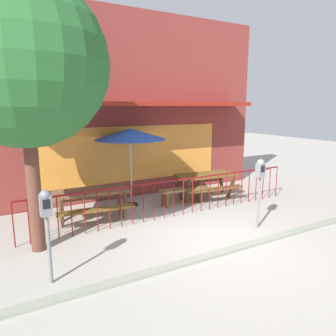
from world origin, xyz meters
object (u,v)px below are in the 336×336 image
patio_bench (183,193)px  patio_umbrella (130,134)px  parking_meter_far (260,175)px  picnic_table_left (92,197)px  parking_meter_near (46,212)px  picnic_table_right (205,179)px  street_tree (23,63)px

patio_bench → patio_umbrella: bearing=153.6°
patio_umbrella → parking_meter_far: (1.87, -3.05, -0.77)m
picnic_table_left → parking_meter_near: size_ratio=1.25×
picnic_table_right → patio_umbrella: patio_umbrella is taller
picnic_table_left → patio_umbrella: size_ratio=0.88×
patio_umbrella → parking_meter_near: size_ratio=1.41×
parking_meter_near → patio_umbrella: bearing=48.8°
patio_bench → street_tree: size_ratio=0.28×
patio_bench → street_tree: street_tree is taller
patio_umbrella → patio_bench: 2.23m
patio_bench → street_tree: bearing=-164.9°
patio_umbrella → street_tree: street_tree is taller
picnic_table_right → street_tree: (-4.98, -1.25, 2.94)m
patio_umbrella → street_tree: 3.59m
street_tree → parking_meter_far: bearing=-15.7°
patio_bench → parking_meter_far: bearing=-76.9°
picnic_table_left → parking_meter_far: 4.05m
picnic_table_left → parking_meter_far: (3.19, -2.41, 0.65)m
patio_umbrella → parking_meter_near: patio_umbrella is taller
picnic_table_left → picnic_table_right: 3.56m
parking_meter_near → street_tree: bearing=90.1°
picnic_table_left → patio_umbrella: (1.32, 0.64, 1.42)m
picnic_table_right → street_tree: 5.91m
picnic_table_left → parking_meter_far: size_ratio=1.19×
picnic_table_right → parking_meter_far: parking_meter_far is taller
parking_meter_near → street_tree: (-0.00, 1.38, 2.35)m
patio_bench → parking_meter_far: size_ratio=0.87×
picnic_table_left → patio_bench: bearing=-0.3°
parking_meter_near → parking_meter_far: size_ratio=0.95×
picnic_table_right → parking_meter_far: 2.66m
picnic_table_right → parking_meter_near: (-4.97, -2.64, 0.59)m
picnic_table_right → patio_bench: picnic_table_right is taller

